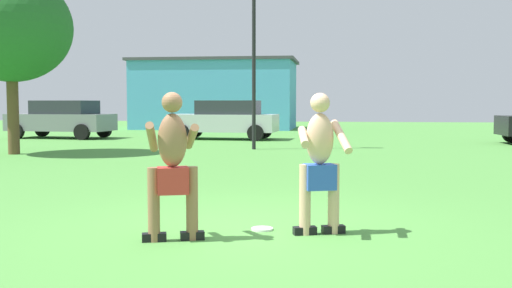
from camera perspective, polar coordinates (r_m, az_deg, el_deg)
The scene contains 9 objects.
ground_plane at distance 7.11m, azimuth -1.07°, elevation -8.15°, with size 80.00×80.00×0.00m, color #4C8E3D.
player_near at distance 6.48m, azimuth -7.98°, elevation -1.89°, with size 0.67×0.67×1.61m.
player_in_blue at distance 6.77m, azimuth 6.12°, elevation -1.64°, with size 0.67×0.68×1.60m.
frisbee at distance 7.07m, azimuth 0.59°, elevation -8.12°, with size 0.26×0.26×0.03m, color white.
car_silver_near_post at distance 24.31m, azimuth -2.98°, elevation 2.40°, with size 4.41×2.25×1.58m.
car_gray_far_end at distance 26.32m, azimuth -18.06°, elevation 2.33°, with size 4.47×2.41×1.58m.
lamp_post at distance 19.17m, azimuth -0.21°, elevation 10.66°, with size 0.60×0.24×6.13m.
outbuilding_behind_lot at distance 34.54m, azimuth -3.84°, elevation 4.77°, with size 9.26×5.22×3.94m.
tree_right_field at distance 18.74m, azimuth -22.41°, elevation 10.25°, with size 3.47×3.47×5.22m.
Camera 1 is at (1.07, -6.87, 1.49)m, focal length 41.84 mm.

